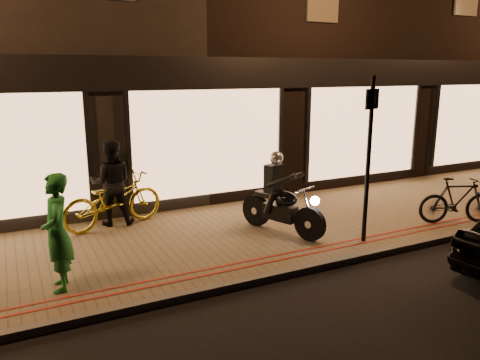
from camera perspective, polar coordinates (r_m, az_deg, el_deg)
name	(u,v)px	position (r m, az deg, el deg)	size (l,w,h in m)	color
ground	(307,274)	(7.76, 8.13, -11.31)	(90.00, 90.00, 0.00)	black
sidewalk	(249,233)	(9.32, 1.11, -6.52)	(50.00, 4.00, 0.12)	brown
kerb_stone	(305,270)	(7.77, 7.93, -10.77)	(50.00, 0.14, 0.12)	#59544C
red_kerb_lines	(288,255)	(8.13, 5.93, -9.13)	(50.00, 0.26, 0.01)	maroon
building_row	(144,36)	(15.35, -11.60, 16.80)	(48.00, 10.11, 8.50)	black
motorcycle	(280,202)	(9.06, 4.96, -2.66)	(0.87, 1.85, 1.59)	black
sign_post	(369,152)	(8.64, 15.44, 3.36)	(0.35, 0.11, 3.00)	black
bicycle_gold	(113,200)	(9.71, -15.23, -2.38)	(0.73, 2.11, 1.11)	gold
bicycle_dark	(458,200)	(10.60, 25.00, -2.27)	(0.45, 1.61, 0.97)	black
person_green	(57,233)	(7.11, -21.40, -5.99)	(0.62, 0.41, 1.70)	#1E732E
person_dark	(111,183)	(9.79, -15.40, -0.33)	(0.85, 0.66, 1.75)	black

